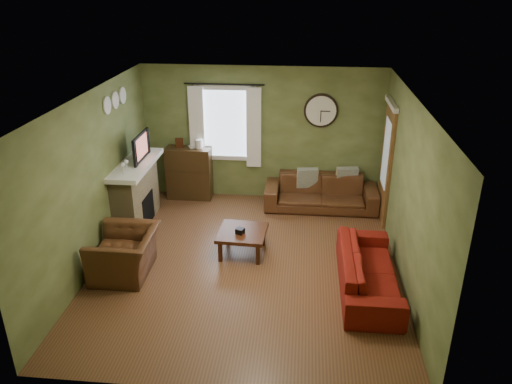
# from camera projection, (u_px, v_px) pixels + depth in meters

# --- Properties ---
(floor) EXTENTS (4.60, 5.20, 0.00)m
(floor) POSITION_uv_depth(u_px,v_px,m) (247.00, 264.00, 7.76)
(floor) COLOR brown
(floor) RESTS_ON ground
(ceiling) EXTENTS (4.60, 5.20, 0.00)m
(ceiling) POSITION_uv_depth(u_px,v_px,m) (246.00, 98.00, 6.71)
(ceiling) COLOR white
(ceiling) RESTS_ON ground
(wall_left) EXTENTS (0.00, 5.20, 2.60)m
(wall_left) POSITION_uv_depth(u_px,v_px,m) (94.00, 181.00, 7.44)
(wall_left) COLOR olive
(wall_left) RESTS_ON ground
(wall_right) EXTENTS (0.00, 5.20, 2.60)m
(wall_right) POSITION_uv_depth(u_px,v_px,m) (408.00, 193.00, 7.02)
(wall_right) COLOR olive
(wall_right) RESTS_ON ground
(wall_back) EXTENTS (4.60, 0.00, 2.60)m
(wall_back) POSITION_uv_depth(u_px,v_px,m) (262.00, 134.00, 9.60)
(wall_back) COLOR olive
(wall_back) RESTS_ON ground
(wall_front) EXTENTS (4.60, 0.00, 2.60)m
(wall_front) POSITION_uv_depth(u_px,v_px,m) (215.00, 291.00, 4.86)
(wall_front) COLOR olive
(wall_front) RESTS_ON ground
(fireplace) EXTENTS (0.40, 1.40, 1.10)m
(fireplace) POSITION_uv_depth(u_px,v_px,m) (136.00, 196.00, 8.77)
(fireplace) COLOR #9C8C68
(fireplace) RESTS_ON floor
(firebox) EXTENTS (0.04, 0.60, 0.55)m
(firebox) POSITION_uv_depth(u_px,v_px,m) (148.00, 209.00, 8.86)
(firebox) COLOR black
(firebox) RESTS_ON fireplace
(mantel) EXTENTS (0.58, 1.60, 0.08)m
(mantel) POSITION_uv_depth(u_px,v_px,m) (134.00, 165.00, 8.53)
(mantel) COLOR white
(mantel) RESTS_ON fireplace
(tv) EXTENTS (0.08, 0.60, 0.35)m
(tv) POSITION_uv_depth(u_px,v_px,m) (137.00, 150.00, 8.58)
(tv) COLOR black
(tv) RESTS_ON mantel
(tv_screen) EXTENTS (0.02, 0.62, 0.36)m
(tv_screen) POSITION_uv_depth(u_px,v_px,m) (141.00, 147.00, 8.55)
(tv_screen) COLOR #994C3F
(tv_screen) RESTS_ON mantel
(medallion_left) EXTENTS (0.28, 0.28, 0.03)m
(medallion_left) POSITION_uv_depth(u_px,v_px,m) (107.00, 105.00, 7.78)
(medallion_left) COLOR white
(medallion_left) RESTS_ON wall_left
(medallion_mid) EXTENTS (0.28, 0.28, 0.03)m
(medallion_mid) POSITION_uv_depth(u_px,v_px,m) (115.00, 100.00, 8.10)
(medallion_mid) COLOR white
(medallion_mid) RESTS_ON wall_left
(medallion_right) EXTENTS (0.28, 0.28, 0.03)m
(medallion_right) POSITION_uv_depth(u_px,v_px,m) (122.00, 95.00, 8.42)
(medallion_right) COLOR white
(medallion_right) RESTS_ON wall_left
(window_pane) EXTENTS (1.00, 0.02, 1.30)m
(window_pane) POSITION_uv_depth(u_px,v_px,m) (226.00, 123.00, 9.56)
(window_pane) COLOR silver
(window_pane) RESTS_ON wall_back
(curtain_rod) EXTENTS (0.03, 0.03, 1.50)m
(curtain_rod) POSITION_uv_depth(u_px,v_px,m) (224.00, 84.00, 9.16)
(curtain_rod) COLOR black
(curtain_rod) RESTS_ON wall_back
(curtain_left) EXTENTS (0.28, 0.04, 1.55)m
(curtain_left) POSITION_uv_depth(u_px,v_px,m) (197.00, 127.00, 9.54)
(curtain_left) COLOR white
(curtain_left) RESTS_ON wall_back
(curtain_right) EXTENTS (0.28, 0.04, 1.55)m
(curtain_right) POSITION_uv_depth(u_px,v_px,m) (254.00, 128.00, 9.44)
(curtain_right) COLOR white
(curtain_right) RESTS_ON wall_back
(wall_clock) EXTENTS (0.64, 0.06, 0.64)m
(wall_clock) POSITION_uv_depth(u_px,v_px,m) (321.00, 111.00, 9.25)
(wall_clock) COLOR white
(wall_clock) RESTS_ON wall_back
(door) EXTENTS (0.05, 0.90, 2.10)m
(door) POSITION_uv_depth(u_px,v_px,m) (386.00, 164.00, 8.81)
(door) COLOR brown
(door) RESTS_ON floor
(bookshelf) EXTENTS (0.88, 0.37, 1.04)m
(bookshelf) POSITION_uv_depth(u_px,v_px,m) (189.00, 173.00, 9.86)
(bookshelf) COLOR #372612
(bookshelf) RESTS_ON floor
(book) EXTENTS (0.23, 0.25, 0.02)m
(book) POSITION_uv_depth(u_px,v_px,m) (189.00, 152.00, 9.70)
(book) COLOR #3C1B0C
(book) RESTS_ON bookshelf
(sofa_brown) EXTENTS (2.12, 0.83, 0.62)m
(sofa_brown) POSITION_uv_depth(u_px,v_px,m) (321.00, 193.00, 9.50)
(sofa_brown) COLOR #4C2B17
(sofa_brown) RESTS_ON floor
(pillow_left) EXTENTS (0.41, 0.17, 0.39)m
(pillow_left) POSITION_uv_depth(u_px,v_px,m) (307.00, 178.00, 9.54)
(pillow_left) COLOR gray
(pillow_left) RESTS_ON sofa_brown
(pillow_right) EXTENTS (0.42, 0.19, 0.41)m
(pillow_right) POSITION_uv_depth(u_px,v_px,m) (347.00, 177.00, 9.57)
(pillow_right) COLOR gray
(pillow_right) RESTS_ON sofa_brown
(sofa_red) EXTENTS (0.79, 2.01, 0.59)m
(sofa_red) POSITION_uv_depth(u_px,v_px,m) (368.00, 270.00, 7.05)
(sofa_red) COLOR maroon
(sofa_red) RESTS_ON floor
(armchair) EXTENTS (0.92, 1.05, 0.67)m
(armchair) POSITION_uv_depth(u_px,v_px,m) (125.00, 253.00, 7.39)
(armchair) COLOR #4C2B17
(armchair) RESTS_ON floor
(coffee_table) EXTENTS (0.78, 0.78, 0.40)m
(coffee_table) POSITION_uv_depth(u_px,v_px,m) (242.00, 242.00, 7.98)
(coffee_table) COLOR #3C1B0C
(coffee_table) RESTS_ON floor
(tissue_box) EXTENTS (0.15, 0.15, 0.09)m
(tissue_box) POSITION_uv_depth(u_px,v_px,m) (240.00, 233.00, 7.83)
(tissue_box) COLOR black
(tissue_box) RESTS_ON coffee_table
(wine_glass_a) EXTENTS (0.07, 0.07, 0.20)m
(wine_glass_a) POSITION_uv_depth(u_px,v_px,m) (123.00, 169.00, 7.96)
(wine_glass_a) COLOR white
(wine_glass_a) RESTS_ON mantel
(wine_glass_b) EXTENTS (0.07, 0.07, 0.19)m
(wine_glass_b) POSITION_uv_depth(u_px,v_px,m) (127.00, 166.00, 8.10)
(wine_glass_b) COLOR white
(wine_glass_b) RESTS_ON mantel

